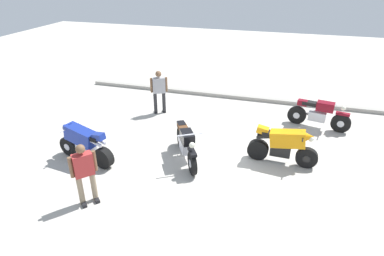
{
  "coord_description": "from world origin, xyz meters",
  "views": [
    {
      "loc": [
        1.47,
        -8.27,
        5.13
      ],
      "look_at": [
        -0.94,
        -0.03,
        0.75
      ],
      "focal_mm": 30.39,
      "sensor_mm": 36.0,
      "label": 1
    }
  ],
  "objects": [
    {
      "name": "motorcycle_orange_sportbike",
      "position": [
        1.72,
        0.01,
        0.59
      ],
      "size": [
        1.96,
        0.7,
        1.14
      ],
      "rotation": [
        0.0,
        0.0,
        6.23
      ],
      "color": "black",
      "rests_on": "ground"
    },
    {
      "name": "person_in_red_shirt",
      "position": [
        -2.63,
        -3.05,
        0.88
      ],
      "size": [
        0.52,
        0.54,
        1.57
      ],
      "rotation": [
        0.0,
        0.0,
        5.54
      ],
      "color": "gray",
      "rests_on": "ground"
    },
    {
      "name": "motorcycle_blue_sportbike",
      "position": [
        -3.71,
        -1.47,
        0.59
      ],
      "size": [
        1.94,
        0.77,
        1.14
      ],
      "rotation": [
        0.0,
        0.0,
        2.92
      ],
      "color": "black",
      "rests_on": "ground"
    },
    {
      "name": "motorcycle_maroon_cruiser",
      "position": [
        2.8,
        2.66,
        0.52
      ],
      "size": [
        2.07,
        0.81,
        1.09
      ],
      "rotation": [
        0.0,
        0.0,
        6.08
      ],
      "color": "black",
      "rests_on": "ground"
    },
    {
      "name": "ground_plane",
      "position": [
        0.0,
        0.0,
        0.0
      ],
      "size": [
        40.0,
        40.0,
        0.0
      ],
      "primitive_type": "plane",
      "color": "#B7B2A8"
    },
    {
      "name": "person_in_gray_shirt",
      "position": [
        -2.89,
        2.29,
        0.94
      ],
      "size": [
        0.61,
        0.47,
        1.65
      ],
      "rotation": [
        0.0,
        0.0,
        2.04
      ],
      "color": "#262628",
      "rests_on": "ground"
    },
    {
      "name": "motorcycle_black_cruiser",
      "position": [
        -0.95,
        -0.59,
        0.52
      ],
      "size": [
        1.16,
        1.86,
        1.09
      ],
      "rotation": [
        0.0,
        0.0,
        5.24
      ],
      "color": "black",
      "rests_on": "ground"
    },
    {
      "name": "curb_edge",
      "position": [
        0.0,
        4.6,
        0.07
      ],
      "size": [
        14.0,
        0.3,
        0.15
      ],
      "primitive_type": "cube",
      "color": "#9C978F",
      "rests_on": "ground"
    }
  ]
}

